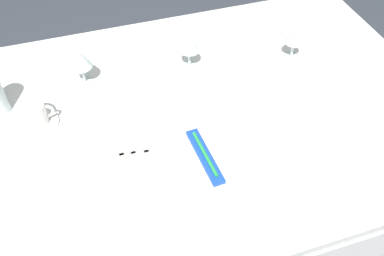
{
  "coord_description": "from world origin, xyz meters",
  "views": [
    {
      "loc": [
        -0.23,
        -0.92,
        1.7
      ],
      "look_at": [
        0.04,
        -0.09,
        0.76
      ],
      "focal_mm": 39.28,
      "sensor_mm": 36.0,
      "label": 1
    }
  ],
  "objects_px": {
    "dinner_plate": "(205,159)",
    "coffee_cup_left": "(33,115)",
    "dinner_knife": "(252,143)",
    "wine_glass_centre": "(295,37)",
    "wine_glass_right": "(189,44)",
    "fork_outer": "(151,167)",
    "wine_glass_left": "(80,60)",
    "spoon_soup": "(258,136)",
    "toothbrush_package": "(205,156)",
    "fork_inner": "(139,168)",
    "fork_salad": "(127,171)"
  },
  "relations": [
    {
      "from": "wine_glass_left",
      "to": "coffee_cup_left",
      "type": "bearing_deg",
      "value": -138.26
    },
    {
      "from": "wine_glass_right",
      "to": "coffee_cup_left",
      "type": "bearing_deg",
      "value": -166.94
    },
    {
      "from": "dinner_plate",
      "to": "wine_glass_left",
      "type": "distance_m",
      "value": 0.54
    },
    {
      "from": "wine_glass_centre",
      "to": "spoon_soup",
      "type": "bearing_deg",
      "value": -130.57
    },
    {
      "from": "fork_outer",
      "to": "spoon_soup",
      "type": "bearing_deg",
      "value": 2.26
    },
    {
      "from": "fork_inner",
      "to": "spoon_soup",
      "type": "distance_m",
      "value": 0.37
    },
    {
      "from": "fork_salad",
      "to": "wine_glass_right",
      "type": "height_order",
      "value": "wine_glass_right"
    },
    {
      "from": "fork_salad",
      "to": "wine_glass_centre",
      "type": "bearing_deg",
      "value": 25.65
    },
    {
      "from": "wine_glass_centre",
      "to": "wine_glass_right",
      "type": "height_order",
      "value": "wine_glass_right"
    },
    {
      "from": "dinner_knife",
      "to": "wine_glass_right",
      "type": "xyz_separation_m",
      "value": [
        -0.07,
        0.4,
        0.1
      ]
    },
    {
      "from": "fork_outer",
      "to": "fork_inner",
      "type": "xyz_separation_m",
      "value": [
        -0.04,
        0.01,
        -0.0
      ]
    },
    {
      "from": "wine_glass_right",
      "to": "dinner_knife",
      "type": "bearing_deg",
      "value": -80.0
    },
    {
      "from": "toothbrush_package",
      "to": "wine_glass_left",
      "type": "xyz_separation_m",
      "value": [
        -0.28,
        0.45,
        0.07
      ]
    },
    {
      "from": "fork_inner",
      "to": "dinner_knife",
      "type": "distance_m",
      "value": 0.35
    },
    {
      "from": "fork_inner",
      "to": "wine_glass_left",
      "type": "xyz_separation_m",
      "value": [
        -0.09,
        0.42,
        0.1
      ]
    },
    {
      "from": "spoon_soup",
      "to": "wine_glass_right",
      "type": "xyz_separation_m",
      "value": [
        -0.1,
        0.39,
        0.1
      ]
    },
    {
      "from": "fork_inner",
      "to": "wine_glass_right",
      "type": "bearing_deg",
      "value": 54.86
    },
    {
      "from": "dinner_plate",
      "to": "wine_glass_right",
      "type": "xyz_separation_m",
      "value": [
        0.09,
        0.43,
        0.09
      ]
    },
    {
      "from": "fork_inner",
      "to": "fork_salad",
      "type": "xyz_separation_m",
      "value": [
        -0.03,
        0.0,
        0.0
      ]
    },
    {
      "from": "fork_outer",
      "to": "wine_glass_left",
      "type": "distance_m",
      "value": 0.46
    },
    {
      "from": "toothbrush_package",
      "to": "dinner_plate",
      "type": "bearing_deg",
      "value": -75.96
    },
    {
      "from": "fork_salad",
      "to": "dinner_knife",
      "type": "bearing_deg",
      "value": -1.76
    },
    {
      "from": "spoon_soup",
      "to": "coffee_cup_left",
      "type": "bearing_deg",
      "value": 157.97
    },
    {
      "from": "toothbrush_package",
      "to": "wine_glass_left",
      "type": "distance_m",
      "value": 0.54
    },
    {
      "from": "spoon_soup",
      "to": "wine_glass_right",
      "type": "height_order",
      "value": "wine_glass_right"
    },
    {
      "from": "dinner_plate",
      "to": "toothbrush_package",
      "type": "relative_size",
      "value": 1.21
    },
    {
      "from": "fork_inner",
      "to": "spoon_soup",
      "type": "bearing_deg",
      "value": 1.25
    },
    {
      "from": "wine_glass_centre",
      "to": "wine_glass_left",
      "type": "relative_size",
      "value": 1.0
    },
    {
      "from": "dinner_knife",
      "to": "wine_glass_right",
      "type": "height_order",
      "value": "wine_glass_right"
    },
    {
      "from": "dinner_knife",
      "to": "dinner_plate",
      "type": "bearing_deg",
      "value": -172.54
    },
    {
      "from": "fork_outer",
      "to": "wine_glass_left",
      "type": "relative_size",
      "value": 1.54
    },
    {
      "from": "dinner_plate",
      "to": "fork_salad",
      "type": "relative_size",
      "value": 1.16
    },
    {
      "from": "fork_outer",
      "to": "coffee_cup_left",
      "type": "relative_size",
      "value": 1.95
    },
    {
      "from": "fork_salad",
      "to": "spoon_soup",
      "type": "relative_size",
      "value": 1.05
    },
    {
      "from": "dinner_plate",
      "to": "fork_inner",
      "type": "relative_size",
      "value": 1.2
    },
    {
      "from": "toothbrush_package",
      "to": "fork_outer",
      "type": "bearing_deg",
      "value": 170.05
    },
    {
      "from": "dinner_knife",
      "to": "wine_glass_centre",
      "type": "distance_m",
      "value": 0.46
    },
    {
      "from": "dinner_plate",
      "to": "dinner_knife",
      "type": "xyz_separation_m",
      "value": [
        0.16,
        0.02,
        -0.01
      ]
    },
    {
      "from": "dinner_knife",
      "to": "wine_glass_left",
      "type": "xyz_separation_m",
      "value": [
        -0.44,
        0.43,
        0.1
      ]
    },
    {
      "from": "dinner_plate",
      "to": "coffee_cup_left",
      "type": "height_order",
      "value": "coffee_cup_left"
    },
    {
      "from": "dinner_plate",
      "to": "coffee_cup_left",
      "type": "relative_size",
      "value": 2.37
    },
    {
      "from": "fork_outer",
      "to": "dinner_knife",
      "type": "height_order",
      "value": "same"
    },
    {
      "from": "toothbrush_package",
      "to": "spoon_soup",
      "type": "bearing_deg",
      "value": 12.23
    },
    {
      "from": "fork_salad",
      "to": "fork_outer",
      "type": "bearing_deg",
      "value": -4.73
    },
    {
      "from": "toothbrush_package",
      "to": "spoon_soup",
      "type": "relative_size",
      "value": 1.0
    },
    {
      "from": "wine_glass_right",
      "to": "spoon_soup",
      "type": "bearing_deg",
      "value": -75.79
    },
    {
      "from": "fork_inner",
      "to": "wine_glass_centre",
      "type": "height_order",
      "value": "wine_glass_centre"
    },
    {
      "from": "fork_outer",
      "to": "wine_glass_right",
      "type": "xyz_separation_m",
      "value": [
        0.24,
        0.4,
        0.1
      ]
    },
    {
      "from": "toothbrush_package",
      "to": "spoon_soup",
      "type": "height_order",
      "value": "toothbrush_package"
    },
    {
      "from": "fork_inner",
      "to": "coffee_cup_left",
      "type": "distance_m",
      "value": 0.38
    }
  ]
}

